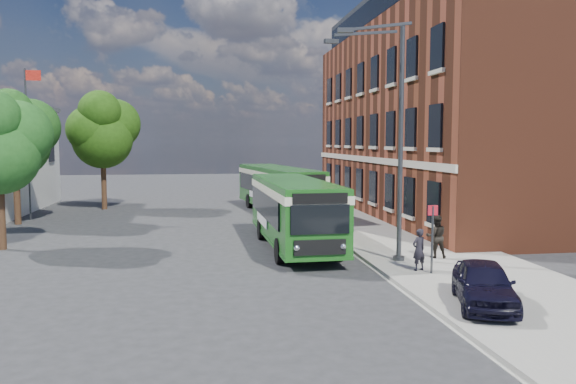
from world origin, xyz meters
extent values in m
plane|color=#2B2B2E|center=(0.00, 0.00, 0.00)|extent=(120.00, 120.00, 0.00)
cube|color=gray|center=(7.00, 8.00, 0.07)|extent=(6.00, 48.00, 0.15)
cube|color=beige|center=(3.95, 8.00, 0.01)|extent=(0.12, 48.00, 0.01)
cube|color=brown|center=(14.00, 12.00, 6.00)|extent=(12.00, 26.00, 12.00)
cube|color=beige|center=(7.96, 12.00, 3.60)|extent=(0.12, 26.00, 0.35)
cube|color=black|center=(14.00, 12.00, 13.10)|extent=(10.80, 24.80, 2.20)
cube|color=black|center=(8.57, 12.00, 13.10)|extent=(0.08, 24.00, 1.40)
cylinder|color=#37393C|center=(-12.50, 13.00, 4.50)|extent=(0.10, 0.10, 9.00)
cube|color=red|center=(-12.05, 13.00, 8.60)|extent=(0.90, 0.02, 0.60)
cylinder|color=#37393C|center=(5.20, -2.00, 0.15)|extent=(0.44, 0.44, 0.30)
cylinder|color=#37393C|center=(5.20, -2.00, 4.50)|extent=(0.18, 0.18, 9.00)
cube|color=#37393C|center=(3.96, -2.60, 8.80)|extent=(2.58, 0.46, 0.37)
cube|color=#37393C|center=(3.96, -1.40, 8.80)|extent=(2.58, 0.46, 0.37)
cube|color=#37393C|center=(2.73, -3.08, 8.55)|extent=(0.55, 0.22, 0.16)
cube|color=#37393C|center=(2.73, -0.92, 8.55)|extent=(0.55, 0.22, 0.16)
cylinder|color=#37393C|center=(5.60, -4.20, 1.25)|extent=(0.08, 0.08, 2.50)
cube|color=red|center=(5.60, -4.20, 2.35)|extent=(0.35, 0.04, 0.35)
cube|color=#1B5C19|center=(1.75, 2.03, 1.77)|extent=(2.76, 10.16, 2.45)
cube|color=#1B5C19|center=(1.75, 2.03, 0.50)|extent=(2.80, 10.20, 0.14)
cube|color=black|center=(0.46, 2.30, 1.90)|extent=(0.29, 8.30, 1.10)
cube|color=black|center=(3.02, 2.36, 1.90)|extent=(0.29, 8.30, 1.10)
cube|color=#F4EFC8|center=(1.75, 2.03, 2.60)|extent=(2.82, 10.22, 0.32)
cube|color=#1B5C19|center=(1.75, 2.03, 2.96)|extent=(2.66, 10.06, 0.12)
cube|color=black|center=(1.88, -3.05, 1.95)|extent=(2.15, 0.14, 1.05)
cube|color=black|center=(1.88, -3.06, 2.70)|extent=(2.00, 0.13, 0.38)
cube|color=black|center=(1.88, -3.06, 0.95)|extent=(1.90, 0.13, 0.55)
sphere|color=silver|center=(1.03, -3.06, 0.95)|extent=(0.26, 0.26, 0.26)
sphere|color=silver|center=(2.73, -3.02, 0.95)|extent=(0.26, 0.26, 0.26)
cube|color=black|center=(1.62, 7.11, 2.00)|extent=(2.00, 0.13, 0.90)
cube|color=white|center=(0.43, 2.99, 1.15)|extent=(0.12, 3.20, 0.45)
cylinder|color=black|center=(0.66, -1.25, 0.50)|extent=(0.31, 1.01, 1.00)
cylinder|color=black|center=(3.00, -1.19, 0.50)|extent=(0.31, 1.01, 1.00)
cylinder|color=black|center=(0.52, 4.25, 0.50)|extent=(0.31, 1.01, 1.00)
cylinder|color=black|center=(2.86, 4.31, 0.50)|extent=(0.31, 1.01, 1.00)
cube|color=#1B5119|center=(2.65, 14.08, 1.77)|extent=(4.27, 12.45, 2.45)
cube|color=#1B5119|center=(2.65, 14.08, 0.50)|extent=(4.32, 12.49, 0.14)
cube|color=black|center=(1.34, 14.18, 1.90)|extent=(1.62, 10.31, 1.10)
cube|color=black|center=(3.88, 14.56, 1.90)|extent=(1.62, 10.31, 1.10)
cube|color=beige|center=(2.65, 14.08, 2.60)|extent=(4.34, 12.52, 0.32)
cube|color=#1B5119|center=(2.65, 14.08, 2.96)|extent=(4.16, 12.34, 0.12)
cube|color=black|center=(3.56, 8.01, 1.95)|extent=(2.14, 0.40, 1.05)
cube|color=black|center=(3.56, 8.00, 2.70)|extent=(1.99, 0.37, 0.38)
cube|color=black|center=(3.56, 8.00, 0.95)|extent=(1.89, 0.36, 0.55)
sphere|color=silver|center=(2.72, 7.89, 0.95)|extent=(0.26, 0.26, 0.26)
sphere|color=silver|center=(4.40, 8.14, 0.95)|extent=(0.26, 0.26, 0.26)
cube|color=black|center=(1.75, 20.15, 2.00)|extent=(1.99, 0.37, 0.90)
cube|color=white|center=(1.23, 14.88, 1.15)|extent=(0.51, 3.17, 0.45)
cylinder|color=black|center=(2.13, 9.64, 0.50)|extent=(0.42, 1.03, 1.00)
cylinder|color=black|center=(4.45, 9.99, 0.50)|extent=(0.42, 1.03, 1.00)
cylinder|color=black|center=(1.01, 17.17, 0.50)|extent=(0.42, 1.03, 1.00)
cylinder|color=black|center=(3.32, 17.52, 0.50)|extent=(0.42, 1.03, 1.00)
imported|color=black|center=(5.45, -8.14, 0.78)|extent=(2.59, 3.98, 1.26)
imported|color=black|center=(5.31, -3.73, 0.90)|extent=(0.64, 0.52, 1.49)
imported|color=black|center=(6.81, -1.75, 0.99)|extent=(0.91, 0.76, 1.68)
cylinder|color=#3A2215|center=(-10.95, 3.44, 1.48)|extent=(0.36, 0.36, 2.96)
sphere|color=#1E501A|center=(-10.27, 3.97, 5.04)|extent=(2.96, 2.96, 2.96)
cylinder|color=#3A2215|center=(-12.69, 11.29, 1.62)|extent=(0.36, 0.36, 3.25)
sphere|color=#1B4816|center=(-12.69, 11.29, 4.58)|extent=(3.84, 3.84, 3.84)
sphere|color=#1B4816|center=(-11.96, 11.88, 5.54)|extent=(3.25, 3.25, 3.25)
sphere|color=#1B4816|center=(-12.69, 10.55, 6.27)|extent=(2.66, 2.66, 2.66)
cylinder|color=#3A2215|center=(-9.04, 17.97, 1.74)|extent=(0.36, 0.36, 3.48)
sphere|color=#1F430E|center=(-9.04, 17.97, 4.91)|extent=(4.11, 4.11, 4.11)
sphere|color=#1F430E|center=(-8.25, 18.60, 5.93)|extent=(3.48, 3.48, 3.48)
sphere|color=#1F430E|center=(-9.75, 17.42, 5.54)|extent=(3.17, 3.17, 3.17)
sphere|color=#1F430E|center=(-9.04, 17.18, 6.73)|extent=(2.85, 2.85, 2.85)
camera|label=1|loc=(-2.22, -22.40, 4.71)|focal=35.00mm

